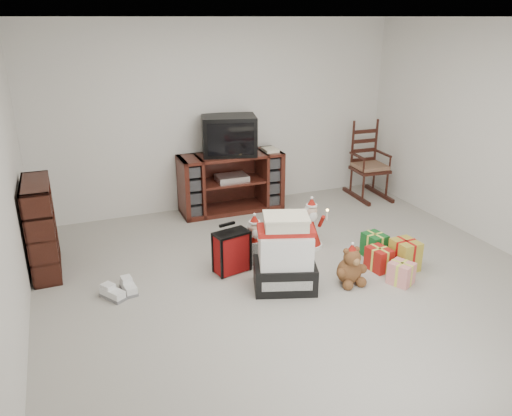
{
  "coord_description": "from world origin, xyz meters",
  "views": [
    {
      "loc": [
        -2.03,
        -3.89,
        2.5
      ],
      "look_at": [
        -0.24,
        0.6,
        0.64
      ],
      "focal_mm": 35.0,
      "sensor_mm": 36.0,
      "label": 1
    }
  ],
  "objects_px": {
    "gift_pile": "(285,258)",
    "gift_cluster": "(386,258)",
    "tv_stand": "(231,182)",
    "crt_television": "(229,135)",
    "teddy_bear": "(350,268)",
    "mrs_claus_figurine": "(254,245)",
    "bookshelf": "(42,229)",
    "red_suitcase": "(232,252)",
    "rocking_chair": "(367,170)",
    "santa_figurine": "(311,228)",
    "sneaker_pair": "(121,291)"
  },
  "relations": [
    {
      "from": "bookshelf",
      "to": "rocking_chair",
      "type": "distance_m",
      "value": 4.51
    },
    {
      "from": "bookshelf",
      "to": "red_suitcase",
      "type": "bearing_deg",
      "value": -22.66
    },
    {
      "from": "gift_pile",
      "to": "mrs_claus_figurine",
      "type": "bearing_deg",
      "value": 117.24
    },
    {
      "from": "red_suitcase",
      "to": "teddy_bear",
      "type": "xyz_separation_m",
      "value": [
        1.01,
        -0.66,
        -0.06
      ]
    },
    {
      "from": "santa_figurine",
      "to": "sneaker_pair",
      "type": "height_order",
      "value": "santa_figurine"
    },
    {
      "from": "bookshelf",
      "to": "sneaker_pair",
      "type": "xyz_separation_m",
      "value": [
        0.65,
        -0.8,
        -0.42
      ]
    },
    {
      "from": "santa_figurine",
      "to": "crt_television",
      "type": "xyz_separation_m",
      "value": [
        -0.47,
        1.46,
        0.82
      ]
    },
    {
      "from": "rocking_chair",
      "to": "mrs_claus_figurine",
      "type": "distance_m",
      "value": 2.77
    },
    {
      "from": "teddy_bear",
      "to": "gift_cluster",
      "type": "bearing_deg",
      "value": 13.15
    },
    {
      "from": "red_suitcase",
      "to": "crt_television",
      "type": "xyz_separation_m",
      "value": [
        0.57,
        1.71,
        0.82
      ]
    },
    {
      "from": "tv_stand",
      "to": "red_suitcase",
      "type": "bearing_deg",
      "value": -108.73
    },
    {
      "from": "rocking_chair",
      "to": "mrs_claus_figurine",
      "type": "xyz_separation_m",
      "value": [
        -2.36,
        -1.45,
        -0.17
      ]
    },
    {
      "from": "red_suitcase",
      "to": "sneaker_pair",
      "type": "xyz_separation_m",
      "value": [
        -1.15,
        -0.05,
        -0.18
      ]
    },
    {
      "from": "mrs_claus_figurine",
      "to": "sneaker_pair",
      "type": "bearing_deg",
      "value": -174.78
    },
    {
      "from": "rocking_chair",
      "to": "gift_cluster",
      "type": "height_order",
      "value": "rocking_chair"
    },
    {
      "from": "crt_television",
      "to": "mrs_claus_figurine",
      "type": "bearing_deg",
      "value": -86.04
    },
    {
      "from": "gift_pile",
      "to": "gift_cluster",
      "type": "height_order",
      "value": "gift_pile"
    },
    {
      "from": "bookshelf",
      "to": "teddy_bear",
      "type": "height_order",
      "value": "bookshelf"
    },
    {
      "from": "bookshelf",
      "to": "teddy_bear",
      "type": "xyz_separation_m",
      "value": [
        2.81,
        -1.41,
        -0.3
      ]
    },
    {
      "from": "gift_cluster",
      "to": "crt_television",
      "type": "distance_m",
      "value": 2.61
    },
    {
      "from": "sneaker_pair",
      "to": "gift_cluster",
      "type": "bearing_deg",
      "value": -33.08
    },
    {
      "from": "santa_figurine",
      "to": "mrs_claus_figurine",
      "type": "relative_size",
      "value": 1.05
    },
    {
      "from": "tv_stand",
      "to": "sneaker_pair",
      "type": "relative_size",
      "value": 3.79
    },
    {
      "from": "gift_pile",
      "to": "teddy_bear",
      "type": "relative_size",
      "value": 1.93
    },
    {
      "from": "gift_cluster",
      "to": "mrs_claus_figurine",
      "type": "bearing_deg",
      "value": 153.66
    },
    {
      "from": "rocking_chair",
      "to": "red_suitcase",
      "type": "relative_size",
      "value": 2.19
    },
    {
      "from": "tv_stand",
      "to": "gift_cluster",
      "type": "distance_m",
      "value": 2.45
    },
    {
      "from": "bookshelf",
      "to": "gift_pile",
      "type": "xyz_separation_m",
      "value": [
        2.17,
        -1.25,
        -0.14
      ]
    },
    {
      "from": "red_suitcase",
      "to": "gift_pile",
      "type": "bearing_deg",
      "value": -65.99
    },
    {
      "from": "tv_stand",
      "to": "gift_pile",
      "type": "xyz_separation_m",
      "value": [
        -0.21,
        -2.2,
        -0.07
      ]
    },
    {
      "from": "gift_pile",
      "to": "santa_figurine",
      "type": "bearing_deg",
      "value": 66.63
    },
    {
      "from": "santa_figurine",
      "to": "tv_stand",
      "type": "bearing_deg",
      "value": 107.63
    },
    {
      "from": "red_suitcase",
      "to": "teddy_bear",
      "type": "distance_m",
      "value": 1.21
    },
    {
      "from": "bookshelf",
      "to": "gift_cluster",
      "type": "height_order",
      "value": "bookshelf"
    },
    {
      "from": "santa_figurine",
      "to": "crt_television",
      "type": "height_order",
      "value": "crt_television"
    },
    {
      "from": "teddy_bear",
      "to": "gift_cluster",
      "type": "distance_m",
      "value": 0.53
    },
    {
      "from": "teddy_bear",
      "to": "crt_television",
      "type": "distance_m",
      "value": 2.56
    },
    {
      "from": "tv_stand",
      "to": "santa_figurine",
      "type": "relative_size",
      "value": 2.31
    },
    {
      "from": "rocking_chair",
      "to": "red_suitcase",
      "type": "xyz_separation_m",
      "value": [
        -2.64,
        -1.52,
        -0.17
      ]
    },
    {
      "from": "tv_stand",
      "to": "gift_pile",
      "type": "relative_size",
      "value": 1.86
    },
    {
      "from": "santa_figurine",
      "to": "teddy_bear",
      "type": "bearing_deg",
      "value": -92.0
    },
    {
      "from": "red_suitcase",
      "to": "crt_television",
      "type": "bearing_deg",
      "value": 58.89
    },
    {
      "from": "bookshelf",
      "to": "santa_figurine",
      "type": "relative_size",
      "value": 1.62
    },
    {
      "from": "tv_stand",
      "to": "crt_television",
      "type": "xyz_separation_m",
      "value": [
        -0.01,
        0.01,
        0.65
      ]
    },
    {
      "from": "gift_pile",
      "to": "crt_television",
      "type": "distance_m",
      "value": 2.33
    },
    {
      "from": "mrs_claus_figurine",
      "to": "gift_cluster",
      "type": "bearing_deg",
      "value": -26.34
    },
    {
      "from": "mrs_claus_figurine",
      "to": "gift_cluster",
      "type": "distance_m",
      "value": 1.4
    },
    {
      "from": "teddy_bear",
      "to": "red_suitcase",
      "type": "bearing_deg",
      "value": 146.9
    },
    {
      "from": "rocking_chair",
      "to": "teddy_bear",
      "type": "relative_size",
      "value": 2.98
    },
    {
      "from": "rocking_chair",
      "to": "sneaker_pair",
      "type": "relative_size",
      "value": 3.14
    }
  ]
}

